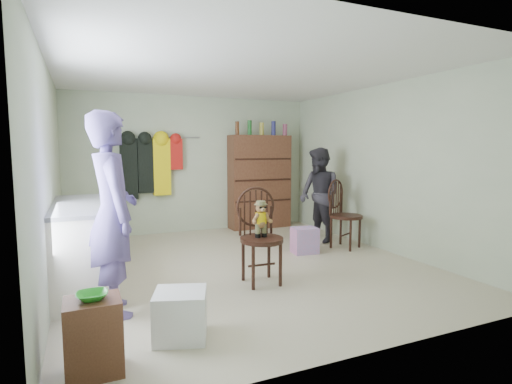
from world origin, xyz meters
name	(u,v)px	position (x,y,z in m)	size (l,w,h in m)	color
ground_plane	(245,265)	(0.00, 0.00, 0.00)	(5.00, 5.00, 0.00)	beige
room_walls	(230,146)	(0.00, 0.53, 1.58)	(5.00, 5.00, 5.00)	beige
counter	(83,245)	(-1.95, 0.00, 0.47)	(0.64, 1.86, 0.94)	silver
stool	(94,337)	(-1.91, -1.95, 0.26)	(0.37, 0.31, 0.52)	brown
bowl	(92,296)	(-1.91, -1.95, 0.55)	(0.21, 0.21, 0.05)	green
plastic_tub	(180,315)	(-1.25, -1.68, 0.20)	(0.41, 0.39, 0.39)	white
chair_front	(260,229)	(-0.09, -0.68, 0.63)	(0.51, 0.51, 1.10)	black
chair_far	(342,211)	(1.77, 0.31, 0.57)	(0.64, 0.64, 1.07)	black
striped_bag	(305,240)	(1.05, 0.24, 0.19)	(0.36, 0.28, 0.38)	pink
person_left	(112,214)	(-1.69, -0.92, 0.94)	(0.69, 0.45, 1.88)	#5C4D8D
person_right	(319,195)	(1.66, 0.80, 0.78)	(0.76, 0.59, 1.56)	#2D2B33
dresser	(260,181)	(1.25, 2.30, 0.91)	(1.20, 0.39, 2.07)	brown
coat_rack	(150,165)	(-0.83, 2.38, 1.25)	(1.42, 0.12, 1.09)	#99999E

